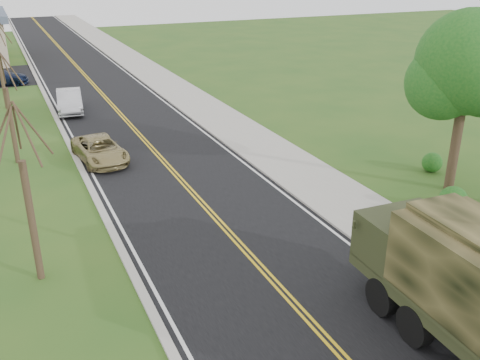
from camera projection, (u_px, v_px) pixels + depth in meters
road at (92, 83)px, 45.83m from camera, size 8.00×120.00×0.01m
curb_right at (139, 78)px, 47.39m from camera, size 0.30×120.00×0.12m
sidewalk_right at (158, 76)px, 48.07m from camera, size 3.20×120.00×0.10m
curb_left at (41, 87)px, 44.22m from camera, size 0.30×120.00×0.10m
leafy_tree at (468, 71)px, 22.73m from camera, size 4.83×4.50×8.10m
bare_tree_a at (29, 207)px, 16.94m from camera, size 1.93×2.26×6.08m
bare_tree_b at (10, 117)px, 27.08m from camera, size 1.83×2.14×5.73m
bare_tree_c at (1, 69)px, 37.04m from camera, size 2.04×2.39×6.42m
military_truck at (479, 285)px, 13.76m from camera, size 2.87×7.59×3.74m
suv_champagne at (100, 150)px, 28.00m from camera, size 2.59×4.75×1.26m
sedan_silver at (70, 101)px, 36.98m from camera, size 2.10×4.77×1.52m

